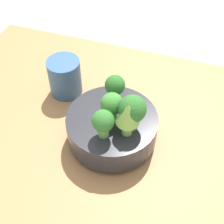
# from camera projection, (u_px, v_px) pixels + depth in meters

# --- Properties ---
(ground_plane) EXTENTS (6.00, 6.00, 0.00)m
(ground_plane) POSITION_uv_depth(u_px,v_px,m) (105.00, 144.00, 0.81)
(ground_plane) COLOR silver
(table) EXTENTS (0.96, 0.71, 0.05)m
(table) POSITION_uv_depth(u_px,v_px,m) (104.00, 138.00, 0.80)
(table) COLOR #9E7042
(table) RESTS_ON ground_plane
(bowl) EXTENTS (0.21, 0.21, 0.08)m
(bowl) POSITION_uv_depth(u_px,v_px,m) (112.00, 127.00, 0.73)
(bowl) COLOR #28282D
(bowl) RESTS_ON table
(romanesco_piece_near) EXTENTS (0.05, 0.05, 0.09)m
(romanesco_piece_near) POSITION_uv_depth(u_px,v_px,m) (128.00, 115.00, 0.64)
(romanesco_piece_near) COLOR #7AB256
(romanesco_piece_near) RESTS_ON bowl
(broccoli_floret_right) EXTENTS (0.06, 0.06, 0.09)m
(broccoli_floret_right) POSITION_uv_depth(u_px,v_px,m) (132.00, 110.00, 0.65)
(broccoli_floret_right) COLOR #609347
(broccoli_floret_right) RESTS_ON bowl
(broccoli_floret_back) EXTENTS (0.05, 0.05, 0.07)m
(broccoli_floret_back) POSITION_uv_depth(u_px,v_px,m) (115.00, 86.00, 0.72)
(broccoli_floret_back) COLOR #7AB256
(broccoli_floret_back) RESTS_ON bowl
(broccoli_floret_center) EXTENTS (0.05, 0.05, 0.07)m
(broccoli_floret_center) POSITION_uv_depth(u_px,v_px,m) (112.00, 105.00, 0.68)
(broccoli_floret_center) COLOR #609347
(broccoli_floret_center) RESTS_ON bowl
(broccoli_floret_front) EXTENTS (0.05, 0.05, 0.07)m
(broccoli_floret_front) POSITION_uv_depth(u_px,v_px,m) (103.00, 122.00, 0.65)
(broccoli_floret_front) COLOR #609347
(broccoli_floret_front) RESTS_ON bowl
(cup) EXTENTS (0.09, 0.09, 0.10)m
(cup) POSITION_uv_depth(u_px,v_px,m) (65.00, 77.00, 0.84)
(cup) COLOR #33567F
(cup) RESTS_ON table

